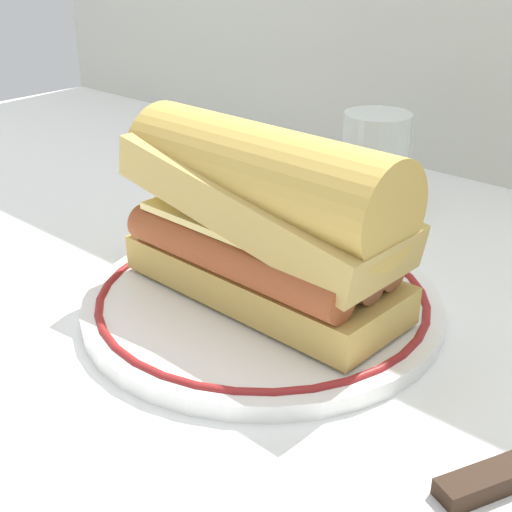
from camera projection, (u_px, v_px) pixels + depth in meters
ground_plane at (262, 310)px, 0.52m from camera, size 1.50×1.50×0.00m
plate at (256, 302)px, 0.51m from camera, size 0.26×0.26×0.01m
sausage_sandwich at (256, 214)px, 0.48m from camera, size 0.21×0.09×0.12m
drinking_glass at (375, 165)px, 0.70m from camera, size 0.07×0.07×0.09m
salt_shaker at (245, 173)px, 0.68m from camera, size 0.03×0.03×0.08m
butter_knife at (424, 508)px, 0.34m from camera, size 0.08×0.15×0.01m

